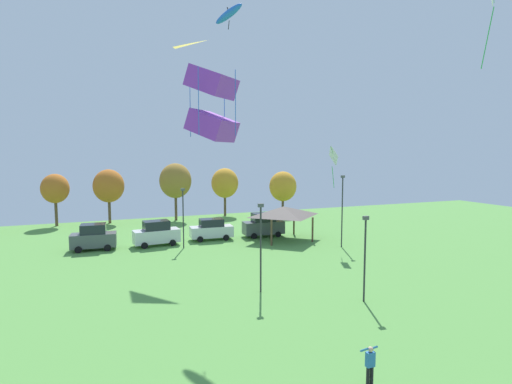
{
  "coord_description": "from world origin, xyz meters",
  "views": [
    {
      "loc": [
        -7.01,
        1.44,
        9.18
      ],
      "look_at": [
        -1.94,
        14.24,
        7.87
      ],
      "focal_mm": 28.0,
      "sensor_mm": 36.0,
      "label": 1
    }
  ],
  "objects_px": {
    "parked_car_third_from_left": "(211,229)",
    "parked_car_rightmost_in_row": "(263,225)",
    "kite_flying_1": "(175,62)",
    "kite_flying_2": "(212,104)",
    "kite_flying_8": "(229,14)",
    "treeline_tree_3": "(175,181)",
    "parked_car_leftmost": "(94,237)",
    "treeline_tree_2": "(109,186)",
    "park_pavilion": "(284,211)",
    "person_standing_near_foreground": "(370,363)",
    "light_post_3": "(365,253)",
    "parked_car_second_from_left": "(156,233)",
    "treeline_tree_5": "(283,186)",
    "treeline_tree_1": "(55,189)",
    "light_post_0": "(342,207)",
    "treeline_tree_4": "(225,183)",
    "light_post_1": "(183,214)",
    "light_post_2": "(261,242)",
    "kite_flying_3": "(333,157)"
  },
  "relations": [
    {
      "from": "parked_car_rightmost_in_row",
      "to": "light_post_1",
      "type": "height_order",
      "value": "light_post_1"
    },
    {
      "from": "treeline_tree_3",
      "to": "parked_car_leftmost",
      "type": "bearing_deg",
      "value": -126.06
    },
    {
      "from": "parked_car_rightmost_in_row",
      "to": "treeline_tree_3",
      "type": "height_order",
      "value": "treeline_tree_3"
    },
    {
      "from": "kite_flying_2",
      "to": "parked_car_third_from_left",
      "type": "xyz_separation_m",
      "value": [
        7.71,
        28.69,
        -9.61
      ]
    },
    {
      "from": "kite_flying_1",
      "to": "treeline_tree_1",
      "type": "height_order",
      "value": "kite_flying_1"
    },
    {
      "from": "kite_flying_8",
      "to": "treeline_tree_5",
      "type": "xyz_separation_m",
      "value": [
        16.76,
        26.03,
        -14.77
      ]
    },
    {
      "from": "light_post_0",
      "to": "treeline_tree_4",
      "type": "height_order",
      "value": "light_post_0"
    },
    {
      "from": "kite_flying_1",
      "to": "kite_flying_2",
      "type": "bearing_deg",
      "value": -98.0
    },
    {
      "from": "light_post_2",
      "to": "treeline_tree_4",
      "type": "xyz_separation_m",
      "value": [
        7.66,
        32.76,
        1.5
      ]
    },
    {
      "from": "park_pavilion",
      "to": "light_post_1",
      "type": "height_order",
      "value": "light_post_1"
    },
    {
      "from": "parked_car_second_from_left",
      "to": "treeline_tree_5",
      "type": "bearing_deg",
      "value": 28.23
    },
    {
      "from": "person_standing_near_foreground",
      "to": "kite_flying_2",
      "type": "distance_m",
      "value": 11.68
    },
    {
      "from": "light_post_3",
      "to": "treeline_tree_2",
      "type": "height_order",
      "value": "treeline_tree_2"
    },
    {
      "from": "treeline_tree_2",
      "to": "treeline_tree_1",
      "type": "bearing_deg",
      "value": 177.42
    },
    {
      "from": "parked_car_rightmost_in_row",
      "to": "parked_car_leftmost",
      "type": "bearing_deg",
      "value": -177.53
    },
    {
      "from": "park_pavilion",
      "to": "treeline_tree_1",
      "type": "distance_m",
      "value": 29.72
    },
    {
      "from": "parked_car_rightmost_in_row",
      "to": "kite_flying_1",
      "type": "bearing_deg",
      "value": -161.86
    },
    {
      "from": "park_pavilion",
      "to": "treeline_tree_1",
      "type": "height_order",
      "value": "treeline_tree_1"
    },
    {
      "from": "park_pavilion",
      "to": "treeline_tree_2",
      "type": "height_order",
      "value": "treeline_tree_2"
    },
    {
      "from": "person_standing_near_foreground",
      "to": "kite_flying_3",
      "type": "bearing_deg",
      "value": 52.28
    },
    {
      "from": "kite_flying_8",
      "to": "treeline_tree_3",
      "type": "height_order",
      "value": "kite_flying_8"
    },
    {
      "from": "person_standing_near_foreground",
      "to": "light_post_3",
      "type": "distance_m",
      "value": 9.65
    },
    {
      "from": "kite_flying_8",
      "to": "treeline_tree_5",
      "type": "relative_size",
      "value": 0.35
    },
    {
      "from": "treeline_tree_1",
      "to": "treeline_tree_5",
      "type": "distance_m",
      "value": 31.04
    },
    {
      "from": "kite_flying_8",
      "to": "light_post_3",
      "type": "distance_m",
      "value": 18.94
    },
    {
      "from": "parked_car_third_from_left",
      "to": "parked_car_second_from_left",
      "type": "bearing_deg",
      "value": -170.91
    },
    {
      "from": "light_post_0",
      "to": "kite_flying_1",
      "type": "bearing_deg",
      "value": 162.14
    },
    {
      "from": "treeline_tree_3",
      "to": "park_pavilion",
      "type": "bearing_deg",
      "value": -63.44
    },
    {
      "from": "kite_flying_8",
      "to": "light_post_1",
      "type": "height_order",
      "value": "kite_flying_8"
    },
    {
      "from": "kite_flying_8",
      "to": "treeline_tree_3",
      "type": "xyz_separation_m",
      "value": [
        0.88,
        27.17,
        -13.6
      ]
    },
    {
      "from": "parked_car_second_from_left",
      "to": "treeline_tree_3",
      "type": "distance_m",
      "value": 16.07
    },
    {
      "from": "parked_car_rightmost_in_row",
      "to": "treeline_tree_2",
      "type": "distance_m",
      "value": 22.39
    },
    {
      "from": "parked_car_third_from_left",
      "to": "treeline_tree_3",
      "type": "distance_m",
      "value": 14.89
    },
    {
      "from": "person_standing_near_foreground",
      "to": "kite_flying_2",
      "type": "bearing_deg",
      "value": 171.3
    },
    {
      "from": "parked_car_third_from_left",
      "to": "parked_car_rightmost_in_row",
      "type": "xyz_separation_m",
      "value": [
        5.86,
        -0.44,
        0.16
      ]
    },
    {
      "from": "light_post_1",
      "to": "treeline_tree_4",
      "type": "distance_m",
      "value": 21.02
    },
    {
      "from": "person_standing_near_foreground",
      "to": "light_post_3",
      "type": "height_order",
      "value": "light_post_3"
    },
    {
      "from": "kite_flying_8",
      "to": "light_post_0",
      "type": "height_order",
      "value": "kite_flying_8"
    },
    {
      "from": "person_standing_near_foreground",
      "to": "treeline_tree_2",
      "type": "xyz_separation_m",
      "value": [
        -8.51,
        43.73,
        4.04
      ]
    },
    {
      "from": "parked_car_leftmost",
      "to": "parked_car_third_from_left",
      "type": "distance_m",
      "value": 11.73
    },
    {
      "from": "kite_flying_8",
      "to": "light_post_2",
      "type": "distance_m",
      "value": 16.26
    },
    {
      "from": "light_post_2",
      "to": "kite_flying_8",
      "type": "bearing_deg",
      "value": 101.38
    },
    {
      "from": "parked_car_third_from_left",
      "to": "treeline_tree_3",
      "type": "height_order",
      "value": "treeline_tree_3"
    },
    {
      "from": "kite_flying_8",
      "to": "kite_flying_1",
      "type": "bearing_deg",
      "value": 101.64
    },
    {
      "from": "parked_car_leftmost",
      "to": "treeline_tree_4",
      "type": "height_order",
      "value": "treeline_tree_4"
    },
    {
      "from": "treeline_tree_2",
      "to": "kite_flying_8",
      "type": "bearing_deg",
      "value": -74.48
    },
    {
      "from": "parked_car_leftmost",
      "to": "treeline_tree_4",
      "type": "relative_size",
      "value": 0.6
    },
    {
      "from": "parked_car_leftmost",
      "to": "treeline_tree_2",
      "type": "bearing_deg",
      "value": 87.36
    },
    {
      "from": "light_post_0",
      "to": "treeline_tree_1",
      "type": "bearing_deg",
      "value": 139.49
    },
    {
      "from": "parked_car_rightmost_in_row",
      "to": "treeline_tree_3",
      "type": "distance_m",
      "value": 16.78
    }
  ]
}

